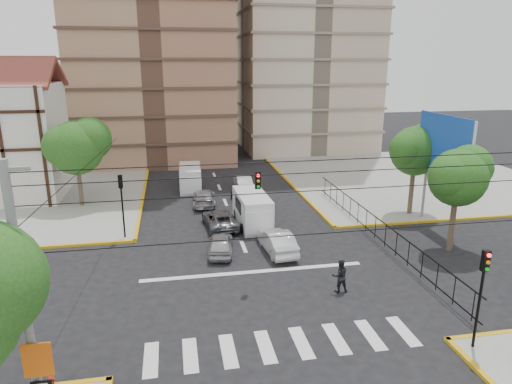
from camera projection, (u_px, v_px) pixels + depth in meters
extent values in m
plane|color=black|center=(258.00, 281.00, 25.35)|extent=(160.00, 160.00, 0.00)
cube|color=gray|center=(409.00, 177.00, 47.75)|extent=(26.00, 26.00, 0.15)
cube|color=silver|center=(284.00, 344.00, 19.68)|extent=(12.00, 2.40, 0.01)
cube|color=silver|center=(254.00, 272.00, 26.49)|extent=(13.00, 0.40, 0.01)
cube|color=silver|center=(0.00, 142.00, 39.52)|extent=(10.00, 8.00, 10.00)
cylinder|color=slate|center=(455.00, 208.00, 31.09)|extent=(0.20, 0.20, 4.00)
cylinder|color=slate|center=(424.00, 192.00, 34.87)|extent=(0.20, 0.20, 4.00)
cube|color=silver|center=(445.00, 145.00, 31.88)|extent=(0.25, 6.00, 4.00)
cube|color=blue|center=(443.00, 145.00, 31.84)|extent=(0.08, 6.20, 4.20)
cylinder|color=#473828|center=(453.00, 220.00, 28.95)|extent=(0.36, 0.36, 4.20)
sphere|color=#224D16|center=(458.00, 178.00, 28.19)|extent=(3.60, 3.60, 3.60)
sphere|color=#224D16|center=(469.00, 168.00, 28.49)|extent=(2.88, 2.88, 2.88)
sphere|color=#224D16|center=(450.00, 177.00, 27.73)|extent=(2.70, 2.70, 2.70)
cylinder|color=#473828|center=(412.00, 188.00, 35.70)|extent=(0.36, 0.36, 4.48)
sphere|color=#224D16|center=(415.00, 151.00, 34.90)|extent=(3.80, 3.80, 3.80)
sphere|color=#224D16|center=(425.00, 143.00, 35.19)|extent=(3.04, 3.04, 3.04)
sphere|color=#224D16|center=(408.00, 150.00, 34.43)|extent=(2.85, 2.85, 2.85)
cylinder|color=#473828|center=(80.00, 183.00, 37.78)|extent=(0.36, 0.36, 4.20)
sphere|color=#224D16|center=(76.00, 148.00, 36.98)|extent=(4.40, 4.40, 4.40)
sphere|color=#224D16|center=(90.00, 139.00, 37.27)|extent=(3.52, 3.52, 3.52)
sphere|color=#224D16|center=(63.00, 146.00, 36.48)|extent=(3.30, 3.30, 3.30)
cylinder|color=black|center=(478.00, 310.00, 18.83)|extent=(0.12, 0.12, 3.50)
cube|color=black|center=(485.00, 261.00, 18.22)|extent=(0.28, 0.22, 0.90)
sphere|color=#FF0C0C|center=(486.00, 254.00, 18.14)|extent=(0.17, 0.17, 0.17)
cylinder|color=black|center=(123.00, 213.00, 30.83)|extent=(0.12, 0.12, 3.50)
cube|color=black|center=(120.00, 182.00, 30.22)|extent=(0.28, 0.22, 0.90)
sphere|color=#FF0C0C|center=(120.00, 177.00, 30.13)|extent=(0.17, 0.17, 0.17)
cube|color=black|center=(258.00, 180.00, 23.75)|extent=(0.28, 0.22, 0.90)
cylinder|color=black|center=(308.00, 234.00, 15.12)|extent=(18.00, 0.03, 0.03)
cylinder|color=slate|center=(25.00, 303.00, 13.98)|extent=(0.28, 0.28, 9.00)
cube|color=slate|center=(4.00, 169.00, 12.82)|extent=(1.40, 0.12, 0.12)
cube|color=#E5590C|center=(38.00, 360.00, 14.30)|extent=(0.90, 0.06, 1.20)
cube|color=black|center=(41.00, 384.00, 14.55)|extent=(0.65, 0.05, 0.25)
cube|color=silver|center=(252.00, 209.00, 33.84)|extent=(2.24, 5.25, 2.39)
cube|color=silver|center=(257.00, 221.00, 31.92)|extent=(2.01, 1.31, 1.66)
cube|color=black|center=(258.00, 215.00, 31.42)|extent=(1.92, 0.16, 0.93)
cylinder|color=black|center=(243.00, 228.00, 32.32)|extent=(0.25, 0.73, 0.73)
cylinder|color=black|center=(270.00, 227.00, 32.67)|extent=(0.25, 0.73, 0.73)
cylinder|color=black|center=(236.00, 214.00, 35.46)|extent=(0.25, 0.73, 0.73)
cylinder|color=black|center=(261.00, 212.00, 35.81)|extent=(0.25, 0.73, 0.73)
cube|color=silver|center=(190.00, 178.00, 43.34)|extent=(2.12, 4.92, 2.23)
cube|color=silver|center=(191.00, 184.00, 41.55)|extent=(1.88, 1.23, 1.55)
cube|color=black|center=(191.00, 180.00, 41.08)|extent=(1.79, 0.17, 0.87)
cylinder|color=black|center=(181.00, 190.00, 41.93)|extent=(0.25, 0.68, 0.68)
cylinder|color=black|center=(201.00, 189.00, 42.25)|extent=(0.25, 0.68, 0.68)
cylinder|color=black|center=(180.00, 182.00, 44.85)|extent=(0.25, 0.68, 0.68)
cylinder|color=black|center=(199.00, 181.00, 45.18)|extent=(0.25, 0.68, 0.68)
imported|color=#ABABB0|center=(221.00, 244.00, 28.89)|extent=(2.06, 3.96, 1.29)
imported|color=silver|center=(277.00, 241.00, 29.07)|extent=(1.90, 4.54, 1.46)
imported|color=slate|center=(220.00, 219.00, 33.38)|extent=(2.52, 4.74, 1.27)
imported|color=#A4A4A9|center=(204.00, 197.00, 38.72)|extent=(2.10, 4.63, 1.32)
imported|color=#262729|center=(247.00, 195.00, 39.09)|extent=(2.51, 4.74, 1.54)
imported|color=white|center=(243.00, 182.00, 43.69)|extent=(1.41, 4.00, 1.31)
imported|color=black|center=(340.00, 276.00, 23.99)|extent=(0.92, 0.74, 1.81)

